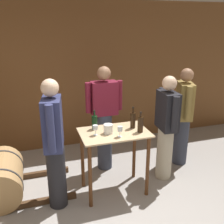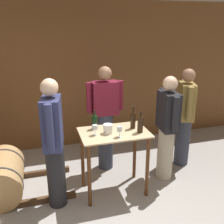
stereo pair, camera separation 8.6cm
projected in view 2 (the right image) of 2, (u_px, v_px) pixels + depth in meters
name	position (u px, v px, depth m)	size (l,w,h in m)	color
back_wall	(77.00, 77.00, 4.88)	(8.40, 0.05, 2.70)	brown
tasting_table	(114.00, 146.00, 3.59)	(0.92, 0.60, 0.92)	#D1B284
wine_bottle_far_left	(95.00, 122.00, 3.59)	(0.08, 0.08, 0.27)	black
wine_bottle_left	(133.00, 120.00, 3.60)	(0.07, 0.07, 0.31)	black
wine_bottle_center	(140.00, 124.00, 3.47)	(0.08, 0.08, 0.29)	black
wine_glass_near_left	(95.00, 128.00, 3.39)	(0.07, 0.07, 0.14)	silver
wine_glass_near_center	(120.00, 129.00, 3.33)	(0.07, 0.07, 0.14)	silver
ice_bucket	(108.00, 129.00, 3.46)	(0.12, 0.12, 0.13)	white
person_host	(105.00, 117.00, 4.14)	(0.59, 0.24, 1.70)	#333847
person_visitor_with_scarf	(185.00, 116.00, 4.27)	(0.34, 0.56, 1.64)	#333847
person_visitor_bearded	(167.00, 127.00, 3.86)	(0.25, 0.59, 1.61)	#B7AD93
person_visitor_near_door	(54.00, 142.00, 3.25)	(0.29, 0.58, 1.71)	#232328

